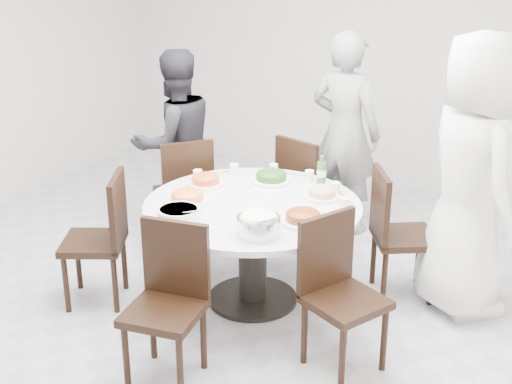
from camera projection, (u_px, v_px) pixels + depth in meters
The scene contains 22 objects.
floor at pixel (232, 313), 4.98m from camera, with size 6.00×6.00×0.01m, color #B0AFB4.
wall_back at pixel (387, 47), 6.92m from camera, with size 6.00×0.01×2.80m, color beige.
dining_table at pixel (253, 253), 5.01m from camera, with size 1.50×1.50×0.75m, color silver.
chair_ne at pixel (404, 234), 5.07m from camera, with size 0.42×0.42×0.95m, color black.
chair_n at pixel (311, 190), 5.87m from camera, with size 0.42×0.42×0.95m, color black.
chair_nw at pixel (183, 191), 5.86m from camera, with size 0.42×0.42×0.95m, color black.
chair_sw at pixel (93, 240), 4.98m from camera, with size 0.42×0.42×0.95m, color black.
chair_s at pixel (164, 309), 4.11m from camera, with size 0.42×0.42×0.95m, color black.
chair_se at pixel (346, 298), 4.22m from camera, with size 0.42×0.42×0.95m, color black.
diner_right at pixel (471, 177), 4.74m from camera, with size 0.95×0.62×1.93m, color white.
diner_middle at pixel (345, 133), 6.04m from camera, with size 0.63×0.42×1.74m, color black.
diner_left at pixel (175, 143), 6.01m from camera, with size 0.77×0.60×1.59m, color black.
dish_greens at pixel (271, 178), 5.25m from camera, with size 0.29×0.29×0.08m, color white.
dish_pale at pixel (322, 194), 4.95m from camera, with size 0.25×0.25×0.07m, color white.
dish_orange at pixel (206, 181), 5.19m from camera, with size 0.26×0.26×0.07m, color white.
dish_redbrown at pixel (303, 218), 4.55m from camera, with size 0.29×0.29×0.07m, color white.
dish_tofu at pixel (188, 198), 4.88m from camera, with size 0.29×0.29×0.07m, color white.
rice_bowl at pixel (258, 226), 4.38m from camera, with size 0.27×0.27×0.12m, color silver.
soup_bowl at pixel (179, 215), 4.59m from camera, with size 0.28×0.28×0.08m, color white.
beverage_bottle at pixel (322, 171), 5.15m from camera, with size 0.07×0.07×0.23m, color #306528.
tea_cups at pixel (289, 171), 5.38m from camera, with size 0.07×0.07×0.08m, color white.
chopsticks at pixel (296, 173), 5.44m from camera, with size 0.24×0.04×0.01m, color tan, non-canonical shape.
Camera 1 is at (2.23, -3.72, 2.59)m, focal length 50.00 mm.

